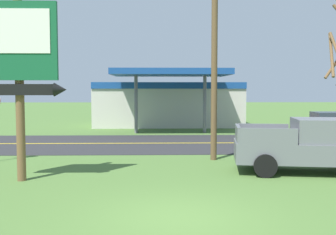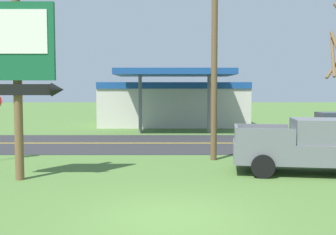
# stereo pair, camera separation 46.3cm
# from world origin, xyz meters

# --- Properties ---
(ground_plane) EXTENTS (180.00, 180.00, 0.00)m
(ground_plane) POSITION_xyz_m (0.00, 0.00, 0.00)
(ground_plane) COLOR #4C7033
(road_asphalt) EXTENTS (140.00, 8.00, 0.02)m
(road_asphalt) POSITION_xyz_m (0.00, 13.00, 0.01)
(road_asphalt) COLOR #2B2B2D
(road_asphalt) RESTS_ON ground
(road_centre_line) EXTENTS (126.00, 0.20, 0.01)m
(road_centre_line) POSITION_xyz_m (0.00, 13.00, 0.02)
(road_centre_line) COLOR gold
(road_centre_line) RESTS_ON road_asphalt
(motel_sign) EXTENTS (2.85, 0.54, 6.08)m
(motel_sign) POSITION_xyz_m (-4.87, 3.84, 4.00)
(motel_sign) COLOR brown
(motel_sign) RESTS_ON ground
(utility_pole) EXTENTS (2.09, 0.26, 8.51)m
(utility_pole) POSITION_xyz_m (1.95, 7.74, 4.58)
(utility_pole) COLOR brown
(utility_pole) RESTS_ON ground
(gas_station) EXTENTS (12.00, 11.50, 4.40)m
(gas_station) POSITION_xyz_m (0.46, 24.27, 1.94)
(gas_station) COLOR beige
(gas_station) RESTS_ON ground
(pickup_grey_parked_on_lawn) EXTENTS (5.44, 2.82, 1.96)m
(pickup_grey_parked_on_lawn) POSITION_xyz_m (5.03, 4.95, 0.96)
(pickup_grey_parked_on_lawn) COLOR slate
(pickup_grey_parked_on_lawn) RESTS_ON ground
(car_red_near_lane) EXTENTS (4.20, 2.00, 1.64)m
(car_red_near_lane) POSITION_xyz_m (10.34, 15.00, 0.83)
(car_red_near_lane) COLOR red
(car_red_near_lane) RESTS_ON ground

